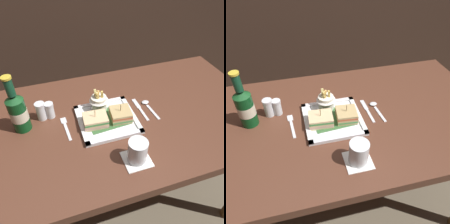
{
  "view_description": "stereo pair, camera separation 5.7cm",
  "coord_description": "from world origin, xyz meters",
  "views": [
    {
      "loc": [
        -0.26,
        -0.71,
        1.44
      ],
      "look_at": [
        -0.02,
        -0.0,
        0.79
      ],
      "focal_mm": 36.66,
      "sensor_mm": 36.0,
      "label": 1
    },
    {
      "loc": [
        -0.2,
        -0.73,
        1.44
      ],
      "look_at": [
        -0.02,
        -0.0,
        0.79
      ],
      "focal_mm": 36.66,
      "sensor_mm": 36.0,
      "label": 2
    }
  ],
  "objects": [
    {
      "name": "pepper_shaker",
      "position": [
        -0.28,
        0.1,
        0.78
      ],
      "size": [
        0.04,
        0.04,
        0.07
      ],
      "color": "silver",
      "rests_on": "dining_table"
    },
    {
      "name": "spoon",
      "position": [
        0.16,
        0.03,
        0.75
      ],
      "size": [
        0.03,
        0.14,
        0.01
      ],
      "color": "silver",
      "rests_on": "dining_table"
    },
    {
      "name": "water_glass",
      "position": [
        -0.01,
        -0.24,
        0.79
      ],
      "size": [
        0.07,
        0.07,
        0.09
      ],
      "color": "silver",
      "rests_on": "dining_table"
    },
    {
      "name": "drink_coaster",
      "position": [
        -0.01,
        -0.24,
        0.75
      ],
      "size": [
        0.1,
        0.1,
        0.0
      ],
      "primitive_type": "cube",
      "color": "white",
      "rests_on": "dining_table"
    },
    {
      "name": "sandwich_half_left",
      "position": [
        -0.1,
        -0.02,
        0.78
      ],
      "size": [
        0.11,
        0.09,
        0.08
      ],
      "color": "#D7C38A",
      "rests_on": "square_plate"
    },
    {
      "name": "ground_plane",
      "position": [
        0.0,
        0.0,
        0.0
      ],
      "size": [
        6.0,
        6.0,
        0.0
      ],
      "primitive_type": "plane",
      "color": "brown"
    },
    {
      "name": "knife",
      "position": [
        0.12,
        0.02,
        0.75
      ],
      "size": [
        0.02,
        0.16,
        0.0
      ],
      "color": "silver",
      "rests_on": "dining_table"
    },
    {
      "name": "sandwich_half_right",
      "position": [
        0.01,
        -0.02,
        0.78
      ],
      "size": [
        0.09,
        0.09,
        0.08
      ],
      "color": "tan",
      "rests_on": "square_plate"
    },
    {
      "name": "beer_bottle",
      "position": [
        -0.4,
        0.06,
        0.84
      ],
      "size": [
        0.07,
        0.07,
        0.26
      ],
      "color": "#0C421A",
      "rests_on": "dining_table"
    },
    {
      "name": "dining_table",
      "position": [
        0.0,
        0.0,
        0.66
      ],
      "size": [
        1.39,
        0.75,
        0.75
      ],
      "color": "#542F20",
      "rests_on": "ground_plane"
    },
    {
      "name": "square_plate",
      "position": [
        -0.05,
        -0.01,
        0.76
      ],
      "size": [
        0.25,
        0.25,
        0.02
      ],
      "color": "white",
      "rests_on": "dining_table"
    },
    {
      "name": "salt_shaker",
      "position": [
        -0.32,
        0.1,
        0.79
      ],
      "size": [
        0.04,
        0.04,
        0.08
      ],
      "color": "silver",
      "rests_on": "dining_table"
    },
    {
      "name": "fork",
      "position": [
        -0.23,
        0.01,
        0.75
      ],
      "size": [
        0.03,
        0.14,
        0.0
      ],
      "color": "silver",
      "rests_on": "dining_table"
    },
    {
      "name": "fries_cup",
      "position": [
        -0.06,
        0.07,
        0.81
      ],
      "size": [
        0.09,
        0.09,
        0.11
      ],
      "color": "silver",
      "rests_on": "square_plate"
    }
  ]
}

